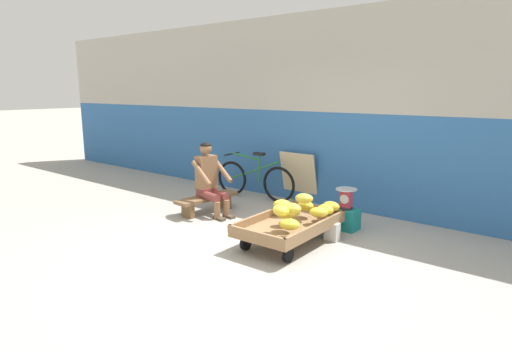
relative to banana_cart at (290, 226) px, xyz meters
name	(u,v)px	position (x,y,z in m)	size (l,w,h in m)	color
ground_plane	(238,255)	(-0.27, -0.70, -0.24)	(80.00, 80.00, 0.00)	#A39E93
back_wall	(349,111)	(-0.27, 2.08, 1.37)	(16.00, 0.30, 3.21)	#2D609E
banana_cart	(290,226)	(0.00, 0.00, 0.00)	(0.86, 1.45, 0.36)	#8E6B47
banana_pile	(301,209)	(0.10, 0.11, 0.22)	(0.88, 1.23, 0.27)	gold
low_bench	(207,200)	(-1.86, 0.37, -0.04)	(0.40, 1.12, 0.27)	brown
vendor_seated	(210,179)	(-1.77, 0.35, 0.33)	(0.72, 0.55, 1.14)	brown
plastic_crate	(345,219)	(0.28, 1.00, -0.09)	(0.36, 0.28, 0.30)	#19847F
weighing_scale	(346,198)	(0.28, 1.00, 0.21)	(0.30, 0.30, 0.29)	#28282D
bicycle_near_left	(254,179)	(-1.84, 1.56, 0.11)	(1.66, 0.48, 0.86)	black
sign_board	(299,177)	(-1.09, 1.88, 0.20)	(0.70, 0.22, 0.88)	#C6B289
shopping_bag	(332,232)	(0.36, 0.47, -0.12)	(0.18, 0.12, 0.24)	silver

